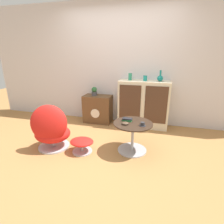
# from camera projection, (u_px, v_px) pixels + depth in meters

# --- Properties ---
(ground_plane) EXTENTS (12.00, 12.00, 0.00)m
(ground_plane) POSITION_uv_depth(u_px,v_px,m) (100.00, 151.00, 2.91)
(ground_plane) COLOR #A87542
(wall_back) EXTENTS (6.40, 0.06, 2.60)m
(wall_back) POSITION_uv_depth(u_px,v_px,m) (120.00, 65.00, 3.85)
(wall_back) COLOR silver
(wall_back) RESTS_ON ground_plane
(sideboard) EXTENTS (1.06, 0.38, 1.01)m
(sideboard) POSITION_uv_depth(u_px,v_px,m) (143.00, 104.00, 3.76)
(sideboard) COLOR beige
(sideboard) RESTS_ON ground_plane
(tv_console) EXTENTS (0.63, 0.39, 0.63)m
(tv_console) POSITION_uv_depth(u_px,v_px,m) (98.00, 109.00, 4.08)
(tv_console) COLOR brown
(tv_console) RESTS_ON ground_plane
(egg_chair) EXTENTS (0.70, 0.67, 0.81)m
(egg_chair) POSITION_uv_depth(u_px,v_px,m) (51.00, 129.00, 2.89)
(egg_chair) COLOR #B7B7BC
(egg_chair) RESTS_ON ground_plane
(ottoman) EXTENTS (0.39, 0.33, 0.23)m
(ottoman) POSITION_uv_depth(u_px,v_px,m) (82.00, 143.00, 2.85)
(ottoman) COLOR #B7B7BC
(ottoman) RESTS_ON ground_plane
(coffee_table) EXTENTS (0.63, 0.63, 0.50)m
(coffee_table) POSITION_uv_depth(u_px,v_px,m) (133.00, 134.00, 2.84)
(coffee_table) COLOR #B7B7BC
(coffee_table) RESTS_ON ground_plane
(vase_leftmost) EXTENTS (0.07, 0.07, 0.14)m
(vase_leftmost) POSITION_uv_depth(u_px,v_px,m) (130.00, 77.00, 3.66)
(vase_leftmost) COLOR #2D8E6B
(vase_leftmost) RESTS_ON sideboard
(vase_inner_left) EXTENTS (0.08, 0.08, 0.11)m
(vase_inner_left) POSITION_uv_depth(u_px,v_px,m) (145.00, 78.00, 3.59)
(vase_inner_left) COLOR teal
(vase_inner_left) RESTS_ON sideboard
(vase_inner_right) EXTENTS (0.12, 0.12, 0.22)m
(vase_inner_right) POSITION_uv_depth(u_px,v_px,m) (160.00, 78.00, 3.51)
(vase_inner_right) COLOR #147A75
(vase_inner_right) RESTS_ON sideboard
(potted_plant) EXTENTS (0.12, 0.12, 0.20)m
(potted_plant) POSITION_uv_depth(u_px,v_px,m) (94.00, 91.00, 3.96)
(potted_plant) COLOR #4C4C51
(potted_plant) RESTS_ON tv_console
(teacup) EXTENTS (0.10, 0.10, 0.06)m
(teacup) POSITION_uv_depth(u_px,v_px,m) (143.00, 124.00, 2.66)
(teacup) COLOR #2D2D33
(teacup) RESTS_ON coffee_table
(book_stack) EXTENTS (0.16, 0.10, 0.05)m
(book_stack) POSITION_uv_depth(u_px,v_px,m) (127.00, 120.00, 2.85)
(book_stack) COLOR #237038
(book_stack) RESTS_ON coffee_table
(bowl) EXTENTS (0.11, 0.11, 0.04)m
(bowl) POSITION_uv_depth(u_px,v_px,m) (125.00, 123.00, 2.72)
(bowl) COLOR #4C3828
(bowl) RESTS_ON coffee_table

